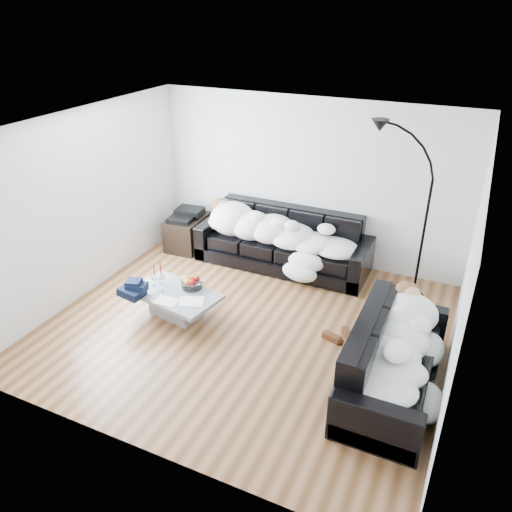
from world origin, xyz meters
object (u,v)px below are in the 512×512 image
at_px(av_cabinet, 188,232).
at_px(wine_glass_a, 163,280).
at_px(sofa_right, 395,357).
at_px(sleeper_right, 398,340).
at_px(wine_glass_c, 162,286).
at_px(candle_right, 161,271).
at_px(shoes, 339,335).
at_px(sleeper_back, 282,230).
at_px(floor_lamp, 424,228).
at_px(sofa_back, 283,240).
at_px(stereo, 187,214).
at_px(fruit_bowl, 192,282).
at_px(candle_left, 154,271).
at_px(coffee_table, 176,303).
at_px(wine_glass_b, 154,280).

bearing_deg(av_cabinet, wine_glass_a, -71.34).
relative_size(sofa_right, sleeper_right, 1.17).
distance_m(wine_glass_c, candle_right, 0.35).
bearing_deg(shoes, sofa_right, -9.33).
relative_size(sleeper_back, wine_glass_a, 14.07).
distance_m(sofa_right, floor_lamp, 2.13).
distance_m(sofa_back, wine_glass_c, 2.19).
bearing_deg(shoes, stereo, -176.14).
relative_size(sofa_back, shoes, 6.58).
distance_m(wine_glass_a, shoes, 2.48).
distance_m(fruit_bowl, floor_lamp, 3.23).
height_order(fruit_bowl, av_cabinet, av_cabinet).
distance_m(fruit_bowl, candle_left, 0.61).
relative_size(sleeper_right, wine_glass_c, 9.54).
height_order(sleeper_right, floor_lamp, floor_lamp).
xyz_separation_m(sofa_back, coffee_table, (-0.78, -1.93, -0.27)).
bearing_deg(fruit_bowl, wine_glass_a, -164.86).
height_order(stereo, floor_lamp, floor_lamp).
xyz_separation_m(wine_glass_a, av_cabinet, (-0.70, 1.76, -0.16)).
bearing_deg(sofa_right, wine_glass_a, 84.49).
distance_m(wine_glass_b, candle_right, 0.21).
bearing_deg(floor_lamp, candle_left, -145.40).
xyz_separation_m(shoes, av_cabinet, (-3.14, 1.46, 0.23)).
relative_size(sleeper_right, candle_left, 8.19).
height_order(av_cabinet, floor_lamp, floor_lamp).
height_order(sleeper_back, wine_glass_b, sleeper_back).
bearing_deg(sleeper_right, sofa_back, 45.58).
bearing_deg(coffee_table, wine_glass_a, 157.84).
bearing_deg(sleeper_right, sofa_right, -90.00).
xyz_separation_m(sofa_back, fruit_bowl, (-0.64, -1.72, -0.01)).
bearing_deg(shoes, floor_lamp, 92.83).
relative_size(fruit_bowl, wine_glass_c, 1.55).
relative_size(sofa_right, floor_lamp, 0.94).
xyz_separation_m(sofa_right, sleeper_right, (-0.00, 0.00, 0.22)).
xyz_separation_m(sofa_back, av_cabinet, (-1.74, -0.06, -0.17)).
bearing_deg(candle_right, sofa_back, 55.80).
distance_m(fruit_bowl, wine_glass_c, 0.40).
relative_size(sofa_right, candle_left, 9.56).
height_order(sofa_back, sofa_right, sofa_back).
xyz_separation_m(sofa_right, fruit_bowl, (-2.82, 0.42, 0.02)).
bearing_deg(sleeper_back, shoes, -46.42).
bearing_deg(sofa_back, sleeper_back, -90.00).
bearing_deg(sofa_back, wine_glass_c, -115.50).
xyz_separation_m(candle_right, stereo, (-0.59, 1.64, 0.13)).
xyz_separation_m(sleeper_back, candle_left, (-1.25, -1.66, -0.19)).
height_order(coffee_table, wine_glass_a, wine_glass_a).
bearing_deg(sofa_right, candle_right, 82.50).
xyz_separation_m(coffee_table, wine_glass_a, (-0.25, 0.10, 0.26)).
bearing_deg(wine_glass_c, candle_right, 126.66).
xyz_separation_m(fruit_bowl, floor_lamp, (2.73, 1.60, 0.66)).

